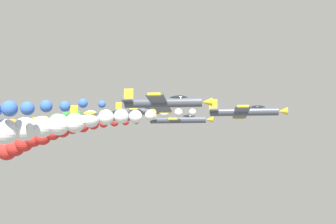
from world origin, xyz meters
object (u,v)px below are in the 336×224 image
Objects in this scene: airplane_left_inner at (179,120)px; airplane_left_outer at (103,117)px; airplane_lead at (245,112)px; airplane_right_outer at (141,111)px; airplane_right_inner at (165,103)px.

airplane_left_inner reaches higher than airplane_left_outer.
airplane_right_outer reaches higher than airplane_lead.
airplane_right_outer is (-28.53, -7.76, 2.71)m from airplane_right_inner.
airplane_lead is at bearing 41.93° from airplane_right_outer.
airplane_left_inner is at bearing 41.76° from airplane_right_outer.
airplane_right_outer is (-18.70, 2.20, 3.16)m from airplane_left_outer.
airplane_right_inner is at bearing 45.38° from airplane_left_outer.
airplane_right_inner is 29.69m from airplane_right_outer.
airplane_right_outer is at bearing -138.24° from airplane_left_inner.
airplane_left_outer is at bearing -6.72° from airplane_right_outer.
airplane_lead is 1.00× the size of airplane_left_inner.
airplane_left_inner is 19.86m from airplane_right_inner.
airplane_lead is 26.49m from airplane_right_outer.
airplane_right_inner is 14.00m from airplane_left_outer.
airplane_right_inner is 1.00× the size of airplane_right_outer.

